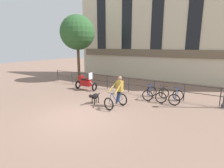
% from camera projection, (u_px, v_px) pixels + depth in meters
% --- Properties ---
extents(ground_plane, '(60.00, 60.00, 0.00)m').
position_uv_depth(ground_plane, '(79.00, 116.00, 8.34)').
color(ground_plane, '#846656').
extents(canal_railing, '(15.05, 0.05, 1.05)m').
position_uv_depth(canal_railing, '(129.00, 83.00, 12.48)').
color(canal_railing, '#2D2B28').
rests_on(canal_railing, ground_plane).
extents(building_facade, '(18.00, 0.72, 10.93)m').
position_uv_depth(building_facade, '(158.00, 22.00, 16.23)').
color(building_facade, beige).
rests_on(building_facade, ground_plane).
extents(cyclist_with_bike, '(0.89, 1.28, 1.70)m').
position_uv_depth(cyclist_with_bike, '(118.00, 93.00, 9.45)').
color(cyclist_with_bike, black).
rests_on(cyclist_with_bike, ground_plane).
extents(dog, '(0.32, 0.93, 0.62)m').
position_uv_depth(dog, '(94.00, 96.00, 10.07)').
color(dog, black).
rests_on(dog, ground_plane).
extents(parked_motorcycle, '(1.72, 0.70, 1.35)m').
position_uv_depth(parked_motorcycle, '(86.00, 82.00, 13.25)').
color(parked_motorcycle, black).
rests_on(parked_motorcycle, ground_plane).
extents(parked_bicycle_near_lamp, '(0.78, 1.18, 0.86)m').
position_uv_depth(parked_bicycle_near_lamp, '(150.00, 93.00, 11.06)').
color(parked_bicycle_near_lamp, black).
rests_on(parked_bicycle_near_lamp, ground_plane).
extents(parked_bicycle_mid_left, '(0.80, 1.19, 0.86)m').
position_uv_depth(parked_bicycle_mid_left, '(162.00, 95.00, 10.64)').
color(parked_bicycle_mid_left, black).
rests_on(parked_bicycle_mid_left, ground_plane).
extents(parked_bicycle_mid_right, '(0.68, 1.12, 0.86)m').
position_uv_depth(parked_bicycle_mid_right, '(176.00, 97.00, 10.21)').
color(parked_bicycle_mid_right, black).
rests_on(parked_bicycle_mid_right, ground_plane).
extents(tree_canalside_left, '(3.21, 3.21, 6.10)m').
position_uv_depth(tree_canalside_left, '(77.00, 33.00, 16.24)').
color(tree_canalside_left, brown).
rests_on(tree_canalside_left, ground_plane).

